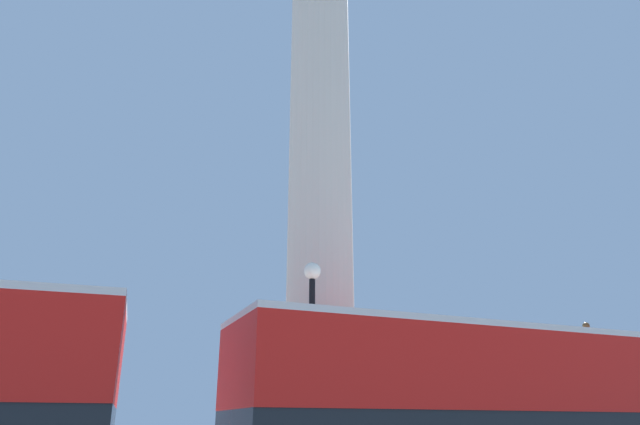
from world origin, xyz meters
name	(u,v)px	position (x,y,z in m)	size (l,w,h in m)	color
monument_column	(320,212)	(0.00, 0.00, 8.45)	(4.65, 4.65, 21.94)	beige
street_lamp	(312,386)	(-1.36, -3.02, 3.18)	(0.40, 0.40, 5.92)	black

